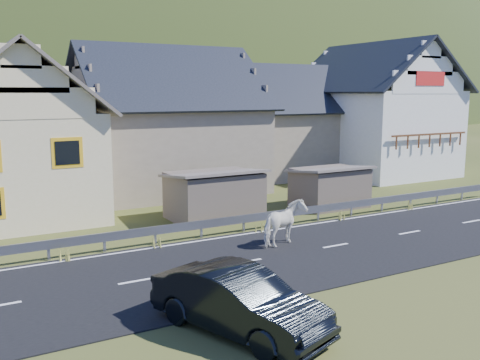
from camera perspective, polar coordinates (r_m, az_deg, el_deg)
ground at (r=21.20m, az=10.15°, el=-7.02°), size 160.00×160.00×0.00m
road at (r=21.20m, az=10.16°, el=-6.96°), size 60.00×7.00×0.04m
lane_markings at (r=21.19m, az=10.16°, el=-6.90°), size 60.00×6.60×0.01m
guardrail at (r=23.91m, az=4.56°, el=-3.63°), size 28.10×0.09×0.75m
shed_left at (r=25.19m, az=-2.80°, el=-1.70°), size 4.30×3.30×2.40m
shed_right at (r=28.28m, az=9.52°, el=-0.81°), size 3.80×2.90×2.20m
house_cream at (r=27.82m, az=-23.18°, el=5.37°), size 7.80×9.80×8.30m
house_stone_a at (r=32.93m, az=-7.98°, el=7.01°), size 10.80×9.80×8.90m
house_stone_b at (r=39.41m, az=4.67°, el=6.86°), size 9.80×8.80×8.10m
house_white at (r=40.81m, az=14.15°, el=7.85°), size 8.80×10.80×9.70m
mountain at (r=198.14m, az=-23.97°, el=1.00°), size 440.00×280.00×260.00m
horse at (r=20.85m, az=4.74°, el=-4.61°), size 1.62×2.24×1.73m
car at (r=13.57m, az=-0.11°, el=-12.81°), size 3.23×5.12×1.59m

